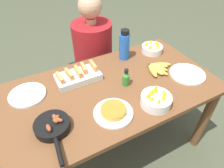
% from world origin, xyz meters
% --- Properties ---
extents(ground_plane, '(14.00, 14.00, 0.00)m').
position_xyz_m(ground_plane, '(0.00, 0.00, 0.00)').
color(ground_plane, '#474C38').
extents(dining_table, '(1.50, 0.82, 0.72)m').
position_xyz_m(dining_table, '(0.00, 0.00, 0.61)').
color(dining_table, brown).
rests_on(dining_table, ground_plane).
extents(banana_bunch, '(0.23, 0.19, 0.04)m').
position_xyz_m(banana_bunch, '(0.40, 0.02, 0.74)').
color(banana_bunch, gold).
rests_on(banana_bunch, dining_table).
extents(melon_tray, '(0.32, 0.17, 0.09)m').
position_xyz_m(melon_tray, '(-0.18, 0.19, 0.75)').
color(melon_tray, silver).
rests_on(melon_tray, dining_table).
extents(skillet, '(0.20, 0.36, 0.08)m').
position_xyz_m(skillet, '(-0.46, -0.16, 0.75)').
color(skillet, black).
rests_on(skillet, dining_table).
extents(frittata_plate_center, '(0.24, 0.24, 0.05)m').
position_xyz_m(frittata_plate_center, '(-0.11, -0.22, 0.74)').
color(frittata_plate_center, white).
rests_on(frittata_plate_center, dining_table).
extents(empty_plate_near_front, '(0.24, 0.24, 0.02)m').
position_xyz_m(empty_plate_near_front, '(-0.54, 0.19, 0.73)').
color(empty_plate_near_front, white).
rests_on(empty_plate_near_front, dining_table).
extents(empty_plate_far_left, '(0.26, 0.26, 0.02)m').
position_xyz_m(empty_plate_far_left, '(0.57, -0.14, 0.73)').
color(empty_plate_far_left, white).
rests_on(empty_plate_far_left, dining_table).
extents(fruit_bowl_mango, '(0.18, 0.18, 0.11)m').
position_xyz_m(fruit_bowl_mango, '(0.53, 0.25, 0.75)').
color(fruit_bowl_mango, white).
rests_on(fruit_bowl_mango, dining_table).
extents(fruit_bowl_citrus, '(0.19, 0.19, 0.12)m').
position_xyz_m(fruit_bowl_citrus, '(0.17, -0.27, 0.76)').
color(fruit_bowl_citrus, white).
rests_on(fruit_bowl_citrus, dining_table).
extents(water_bottle, '(0.09, 0.09, 0.25)m').
position_xyz_m(water_bottle, '(0.27, 0.28, 0.84)').
color(water_bottle, blue).
rests_on(water_bottle, dining_table).
extents(hot_sauce_bottle, '(0.05, 0.05, 0.13)m').
position_xyz_m(hot_sauce_bottle, '(0.10, -0.02, 0.78)').
color(hot_sauce_bottle, '#337F2D').
rests_on(hot_sauce_bottle, dining_table).
extents(person_figure, '(0.41, 0.41, 1.16)m').
position_xyz_m(person_figure, '(0.14, 0.67, 0.47)').
color(person_figure, black).
rests_on(person_figure, ground_plane).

